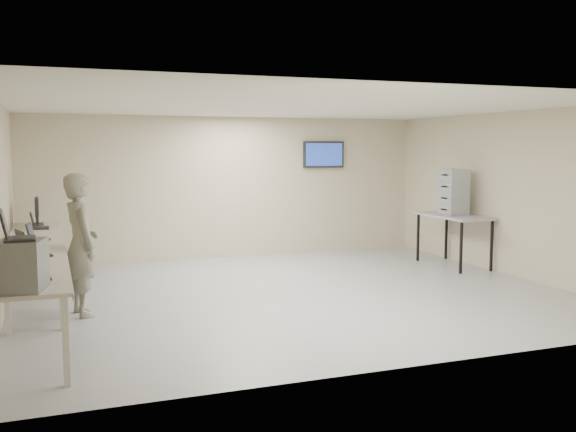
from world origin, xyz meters
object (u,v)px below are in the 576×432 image
object	(u,v)px
soldier	(81,245)
side_table	(454,219)
equipment_box	(21,265)
workbench	(36,252)

from	to	relation	value
soldier	side_table	xyz separation A→B (m)	(6.64, 1.31, -0.05)
equipment_box	soldier	bearing A→B (deg)	89.27
soldier	side_table	bearing A→B (deg)	-92.43
equipment_box	side_table	distance (m)	8.20
workbench	equipment_box	world-z (taller)	equipment_box
equipment_box	soldier	distance (m)	2.60
soldier	side_table	size ratio (longest dim) A/B	1.17
workbench	equipment_box	distance (m)	2.77
workbench	side_table	distance (m)	7.27
workbench	soldier	world-z (taller)	soldier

